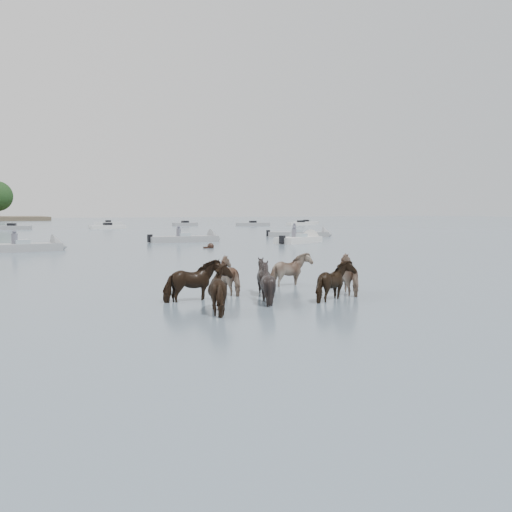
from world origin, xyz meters
name	(u,v)px	position (x,y,z in m)	size (l,w,h in m)	color
ground	(193,299)	(0.00, 0.00, 0.00)	(400.00, 400.00, 0.00)	#4C5F6D
pony_herd	(271,281)	(2.06, -0.72, 0.46)	(6.33, 4.70, 1.35)	black
swimming_pony	(210,247)	(8.14, 19.77, 0.10)	(0.72, 0.44, 0.44)	black
motorboat_b	(35,247)	(-2.45, 22.05, 0.23)	(5.19, 2.16, 1.92)	gray
motorboat_c	(193,239)	(9.72, 27.56, 0.22)	(6.05, 1.61, 1.92)	gray
motorboat_d	(304,240)	(17.03, 22.70, 0.23)	(5.05, 3.62, 1.92)	silver
motorboat_e	(306,235)	(22.24, 30.95, 0.22)	(6.24, 3.93, 1.92)	gray
distant_flotilla	(31,226)	(0.95, 73.74, 0.26)	(101.96, 23.91, 0.93)	silver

